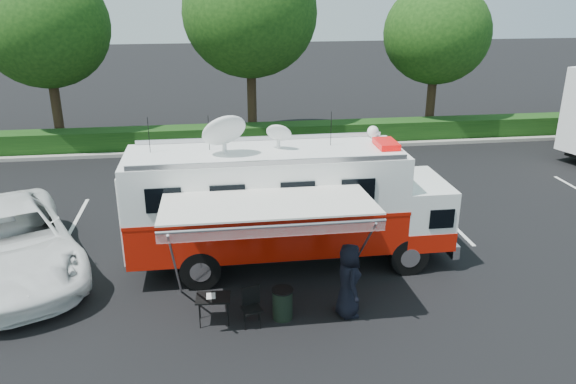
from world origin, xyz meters
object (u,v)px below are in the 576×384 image
Objects in this scene: folding_table at (213,299)px; command_truck at (288,203)px; trash_bin at (283,304)px; white_suv at (15,274)px.

command_truck is at bearing 51.86° from folding_table.
folding_table is 1.58m from trash_bin.
command_truck reaches higher than trash_bin.
command_truck is 3.05m from trash_bin.
white_suv is 8.09× the size of folding_table.
command_truck is 7.52m from white_suv.
white_suv reaches higher than folding_table.
command_truck reaches higher than white_suv.
white_suv is 8.73× the size of trash_bin.
command_truck reaches higher than folding_table.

